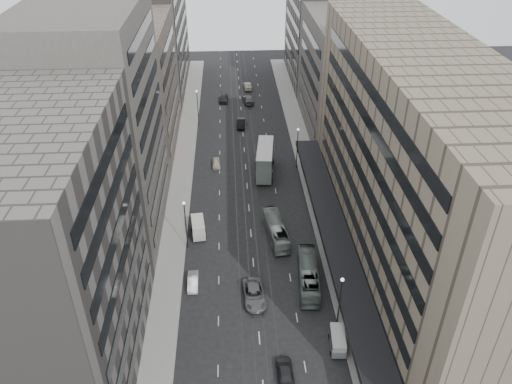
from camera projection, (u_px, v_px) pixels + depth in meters
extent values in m
plane|color=black|center=(256.00, 302.00, 65.88)|extent=(220.00, 220.00, 0.00)
cube|color=gray|center=(306.00, 161.00, 97.88)|extent=(4.00, 125.00, 0.15)
cube|color=gray|center=(184.00, 164.00, 96.72)|extent=(4.00, 125.00, 0.15)
cube|color=#756955|center=(416.00, 169.00, 65.49)|extent=(15.00, 60.00, 30.00)
cube|color=black|center=(337.00, 238.00, 71.00)|extent=(4.40, 60.00, 0.50)
cube|color=#504B45|center=(345.00, 76.00, 104.04)|extent=(15.00, 28.00, 24.00)
cube|color=#5C5853|center=(321.00, 28.00, 128.12)|extent=(15.00, 32.00, 28.00)
cube|color=#5C5853|center=(47.00, 261.00, 50.00)|extent=(15.00, 28.00, 30.00)
cube|color=#504B45|center=(100.00, 127.00, 71.57)|extent=(15.00, 26.00, 34.00)
cube|color=#6A5F52|center=(132.00, 88.00, 96.66)|extent=(15.00, 28.00, 25.00)
cube|color=#5C5853|center=(152.00, 34.00, 123.53)|extent=(15.00, 38.00, 28.00)
cylinder|color=#262628|center=(339.00, 305.00, 59.98)|extent=(0.16, 0.16, 8.00)
sphere|color=silver|center=(342.00, 280.00, 57.76)|extent=(0.44, 0.44, 0.44)
cylinder|color=#262628|center=(297.00, 149.00, 93.54)|extent=(0.16, 0.16, 8.00)
sphere|color=silver|center=(298.00, 129.00, 91.32)|extent=(0.44, 0.44, 0.44)
cylinder|color=#262628|center=(186.00, 226.00, 73.31)|extent=(0.16, 0.16, 8.00)
sphere|color=silver|center=(184.00, 203.00, 71.09)|extent=(0.44, 0.44, 0.44)
cylinder|color=#262628|center=(198.00, 109.00, 109.39)|extent=(0.16, 0.16, 8.00)
sphere|color=silver|center=(197.00, 91.00, 107.16)|extent=(0.44, 0.44, 0.44)
imported|color=slate|center=(308.00, 275.00, 68.13)|extent=(3.48, 11.03, 3.02)
imported|color=#949F97|center=(276.00, 230.00, 76.87)|extent=(3.58, 10.34, 2.82)
cube|color=slate|center=(265.00, 165.00, 92.96)|extent=(3.92, 10.27, 2.56)
cube|color=slate|center=(265.00, 154.00, 91.67)|extent=(3.82, 9.86, 2.22)
cube|color=silver|center=(265.00, 148.00, 91.03)|extent=(3.92, 10.27, 0.13)
cylinder|color=black|center=(256.00, 181.00, 90.70)|extent=(0.44, 1.14, 1.11)
cylinder|color=black|center=(272.00, 181.00, 90.56)|extent=(0.44, 1.14, 1.11)
cylinder|color=black|center=(258.00, 161.00, 96.75)|extent=(0.44, 1.14, 1.11)
cylinder|color=black|center=(273.00, 162.00, 96.61)|extent=(0.44, 1.14, 1.11)
cube|color=slate|center=(337.00, 342.00, 59.24)|extent=(2.02, 4.08, 1.03)
cube|color=#B6B6B1|center=(338.00, 337.00, 58.74)|extent=(1.98, 4.00, 0.81)
cylinder|color=black|center=(331.00, 354.00, 58.46)|extent=(0.22, 0.60, 0.59)
cylinder|color=black|center=(345.00, 354.00, 58.40)|extent=(0.22, 0.60, 0.59)
cylinder|color=black|center=(329.00, 337.00, 60.64)|extent=(0.22, 0.60, 0.59)
cylinder|color=black|center=(343.00, 337.00, 60.58)|extent=(0.22, 0.60, 0.59)
cube|color=beige|center=(198.00, 230.00, 77.56)|extent=(2.39, 4.44, 1.31)
cube|color=silver|center=(198.00, 224.00, 76.93)|extent=(2.35, 4.35, 1.03)
cylinder|color=black|center=(193.00, 239.00, 76.62)|extent=(0.27, 0.70, 0.68)
cylinder|color=black|center=(206.00, 238.00, 76.89)|extent=(0.27, 0.70, 0.68)
cylinder|color=black|center=(192.00, 228.00, 78.94)|extent=(0.27, 0.70, 0.68)
cylinder|color=black|center=(204.00, 227.00, 79.21)|extent=(0.27, 0.70, 0.68)
imported|color=silver|center=(193.00, 282.00, 68.22)|extent=(1.51, 4.11, 1.34)
imported|color=#5D5D5F|center=(254.00, 294.00, 65.93)|extent=(3.22, 6.29, 1.70)
imported|color=#232325|center=(285.00, 371.00, 56.00)|extent=(1.90, 4.64, 1.34)
imported|color=beige|center=(216.00, 163.00, 95.88)|extent=(1.69, 3.93, 1.32)
imported|color=black|center=(241.00, 123.00, 110.68)|extent=(1.97, 4.99, 1.62)
imported|color=beige|center=(262.00, 156.00, 98.15)|extent=(2.84, 5.28, 1.41)
imported|color=#5E5E60|center=(248.00, 99.00, 122.20)|extent=(2.77, 5.83, 1.64)
imported|color=black|center=(224.00, 98.00, 122.83)|extent=(2.24, 5.02, 1.68)
imported|color=#A59F89|center=(248.00, 86.00, 129.86)|extent=(2.00, 4.98, 1.61)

